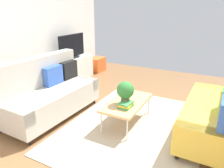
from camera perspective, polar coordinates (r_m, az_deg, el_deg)
ground_plane at (r=3.78m, az=5.24°, el=-11.48°), size 7.68×7.68×0.00m
wall_far at (r=5.03m, az=-25.73°, el=12.12°), size 6.40×0.12×2.90m
area_rug at (r=3.80m, az=6.39°, el=-11.19°), size 2.90×2.20×0.01m
couch_beige at (r=4.17m, az=-16.32°, el=-2.27°), size 1.93×0.90×1.10m
couch_green at (r=3.71m, az=26.59°, el=-6.46°), size 1.91×0.86×1.10m
coffee_table at (r=3.73m, az=4.05°, el=-5.03°), size 1.10×0.56×0.42m
tv_console at (r=6.09m, az=-10.39°, el=3.87°), size 1.40×0.44×0.64m
tv at (r=5.94m, az=-10.61°, el=9.72°), size 1.00×0.20×0.64m
storage_trunk at (r=6.93m, az=-4.09°, el=5.22°), size 0.52×0.40×0.44m
potted_plant at (r=3.53m, az=3.58°, el=-1.91°), size 0.29×0.29×0.39m
table_book_0 at (r=3.51m, az=3.68°, el=-5.93°), size 0.25×0.20×0.03m
table_book_1 at (r=3.49m, az=3.69°, el=-5.46°), size 0.25×0.19×0.03m
table_book_2 at (r=3.48m, az=3.70°, el=-5.04°), size 0.25×0.20×0.03m
vase_0 at (r=5.59m, az=-14.72°, el=6.55°), size 0.10×0.10×0.19m
vase_1 at (r=5.71m, az=-13.64°, el=6.60°), size 0.14×0.14×0.13m
bottle_0 at (r=5.79m, az=-11.70°, el=7.36°), size 0.04×0.04×0.22m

